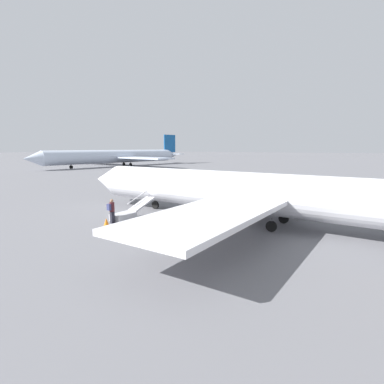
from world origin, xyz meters
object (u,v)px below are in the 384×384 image
object	(u,v)px
airplane_far_right	(118,156)
boarding_stairs	(127,214)
passenger	(112,209)
airplane_main	(257,193)

from	to	relation	value
airplane_far_right	boarding_stairs	distance (m)	65.42
airplane_far_right	passenger	distance (m)	66.54
airplane_main	boarding_stairs	size ratio (longest dim) A/B	7.94
airplane_main	boarding_stairs	distance (m)	9.76
airplane_main	airplane_far_right	size ratio (longest dim) A/B	0.67
airplane_main	airplane_far_right	distance (m)	69.83
airplane_main	passenger	size ratio (longest dim) A/B	18.75
airplane_main	passenger	xyz separation A→B (m)	(9.19, 4.53, -1.24)
airplane_far_right	passenger	size ratio (longest dim) A/B	27.84
boarding_stairs	passenger	size ratio (longest dim) A/B	2.36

